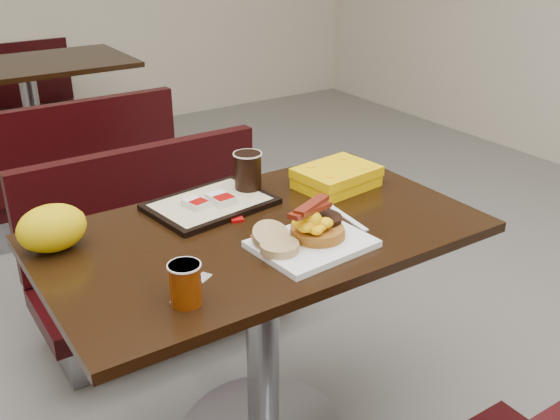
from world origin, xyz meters
TOP-DOWN VIEW (x-y plane):
  - table_near at (0.00, 0.00)m, footprint 1.20×0.70m
  - bench_near_n at (0.00, 0.70)m, footprint 1.00×0.46m
  - table_far at (0.00, 2.60)m, footprint 1.20×0.70m
  - bench_far_s at (0.00, 1.90)m, footprint 1.00×0.46m
  - bench_far_n at (0.00, 3.30)m, footprint 1.00×0.46m
  - platter at (0.05, -0.16)m, footprint 0.31×0.25m
  - pancake_stack at (0.08, -0.15)m, footprint 0.17×0.17m
  - sausage_patty at (0.12, -0.14)m, footprint 0.10×0.10m
  - scrambled_eggs at (0.05, -0.16)m, footprint 0.10×0.09m
  - bacon_strips at (0.05, -0.16)m, footprint 0.19×0.13m
  - muffin_bottom at (-0.05, -0.16)m, footprint 0.11×0.11m
  - muffin_top at (-0.04, -0.12)m, footprint 0.11×0.11m
  - coffee_cup_near at (-0.34, -0.23)m, footprint 0.08×0.08m
  - fork at (-0.32, -0.19)m, footprint 0.14×0.09m
  - knife at (0.24, -0.08)m, footprint 0.03×0.19m
  - condiment_syrup at (-0.04, -0.04)m, footprint 0.04×0.04m
  - condiment_ketchup at (-0.03, 0.08)m, footprint 0.04×0.04m
  - tray at (-0.05, 0.21)m, footprint 0.38×0.30m
  - hashbrown_sleeve_left at (-0.10, 0.20)m, footprint 0.07×0.08m
  - hashbrown_sleeve_right at (-0.02, 0.19)m, footprint 0.07×0.09m
  - coffee_cup_far at (0.10, 0.24)m, footprint 0.11×0.11m
  - clamshell at (0.36, 0.12)m, footprint 0.26×0.21m
  - paper_bag at (-0.51, 0.19)m, footprint 0.21×0.19m

SIDE VIEW (x-z plane):
  - bench_near_n at x=0.00m, z-range 0.00..0.72m
  - bench_far_s at x=0.00m, z-range 0.00..0.72m
  - bench_far_n at x=0.00m, z-range 0.00..0.72m
  - table_near at x=0.00m, z-range 0.00..0.75m
  - table_far at x=0.00m, z-range 0.00..0.75m
  - fork at x=-0.32m, z-range 0.75..0.75m
  - knife at x=0.24m, z-range 0.75..0.75m
  - condiment_ketchup at x=-0.03m, z-range 0.75..0.76m
  - condiment_syrup at x=-0.04m, z-range 0.75..0.76m
  - tray at x=-0.05m, z-range 0.75..0.77m
  - platter at x=0.05m, z-range 0.75..0.77m
  - hashbrown_sleeve_left at x=-0.10m, z-range 0.77..0.79m
  - hashbrown_sleeve_right at x=-0.02m, z-range 0.77..0.79m
  - muffin_bottom at x=-0.05m, z-range 0.77..0.79m
  - pancake_stack at x=0.08m, z-range 0.77..0.80m
  - clamshell at x=0.36m, z-range 0.75..0.82m
  - muffin_top at x=-0.04m, z-range 0.76..0.82m
  - coffee_cup_near at x=-0.34m, z-range 0.75..0.85m
  - sausage_patty at x=0.12m, z-range 0.80..0.81m
  - paper_bag at x=-0.51m, z-range 0.75..0.87m
  - scrambled_eggs at x=0.05m, z-range 0.80..0.85m
  - coffee_cup_far at x=0.10m, z-range 0.77..0.88m
  - bacon_strips at x=0.05m, z-range 0.85..0.86m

